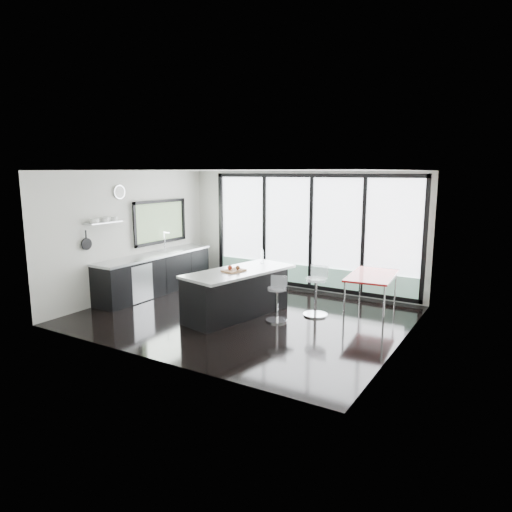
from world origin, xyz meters
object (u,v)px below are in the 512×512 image
Objects in this scene: bar_stool_near at (277,304)px; red_table at (371,294)px; island at (237,292)px; bar_stool_far at (316,297)px.

red_table is at bearing 34.43° from bar_stool_near.
bar_stool_near is at bearing -133.36° from red_table.
bar_stool_near is at bearing 7.58° from island.
bar_stool_far is 0.52× the size of red_table.
bar_stool_near is 1.97m from red_table.
island is 0.84m from bar_stool_near.
red_table is (1.35, 1.43, 0.06)m from bar_stool_near.
island is 2.67m from red_table.
red_table is (0.87, 0.74, 0.01)m from bar_stool_far.
island is at bearing -148.53° from bar_stool_far.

